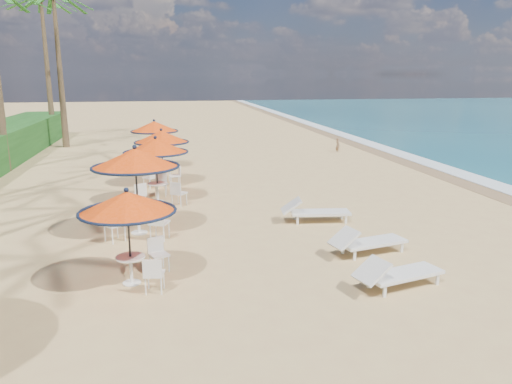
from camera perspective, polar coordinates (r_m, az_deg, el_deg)
ground at (r=12.69m, az=11.45°, el=-8.40°), size 160.00×160.00×0.00m
foam_strip at (r=25.50m, az=22.61°, el=1.80°), size 1.20×140.00×0.04m
wetsand_band at (r=25.02m, az=20.88°, el=1.75°), size 1.40×140.00×0.02m
station_0 at (r=11.31m, az=-14.14°, el=-2.09°), size 2.15×2.15×2.24m
station_1 at (r=14.82m, az=-13.62°, el=2.81°), size 2.56×2.56×2.67m
station_2 at (r=18.55m, az=-11.33°, el=4.28°), size 2.37×2.37×2.47m
station_3 at (r=21.58m, az=-10.72°, el=5.45°), size 2.33×2.33×2.43m
station_4 at (r=25.58m, az=-11.50°, el=6.69°), size 2.37×2.37×2.47m
lounger_near at (r=11.58m, az=15.73°, el=-8.91°), size 2.22×1.18×0.76m
lounger_mid at (r=13.49m, az=12.45°, el=-5.51°), size 2.23×1.13×0.77m
lounger_far at (r=16.11m, az=6.56°, el=-2.14°), size 2.26×0.94×0.79m
palm_6 at (r=34.97m, az=-22.09°, el=19.25°), size 5.00×5.00×9.64m
palm_7 at (r=39.54m, az=-23.31°, el=18.87°), size 5.00×5.00×10.02m
person at (r=31.01m, az=9.32°, el=5.39°), size 0.28×0.37×0.92m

